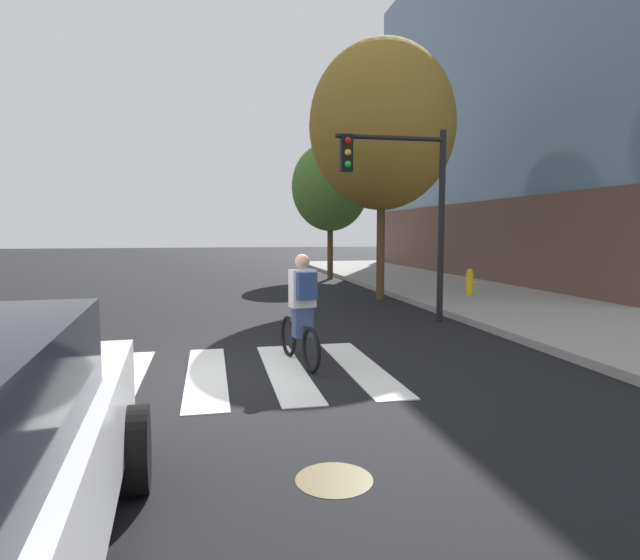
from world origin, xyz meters
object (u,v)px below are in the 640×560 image
at_px(cyclist, 302,310).
at_px(traffic_light_near, 406,192).
at_px(street_tree_mid, 330,187).
at_px(fire_hydrant, 470,282).
at_px(manhole_cover, 334,479).
at_px(street_tree_near, 382,126).

relative_size(cyclist, traffic_light_near, 0.40).
height_order(cyclist, traffic_light_near, traffic_light_near).
bearing_deg(cyclist, street_tree_mid, 75.41).
xyz_separation_m(fire_hydrant, street_tree_mid, (-2.50, 7.54, 3.35)).
height_order(manhole_cover, fire_hydrant, fire_hydrant).
relative_size(cyclist, street_tree_near, 0.23).
height_order(traffic_light_near, fire_hydrant, traffic_light_near).
bearing_deg(fire_hydrant, street_tree_mid, 108.31).
height_order(manhole_cover, cyclist, cyclist).
bearing_deg(street_tree_mid, manhole_cover, -102.80).
bearing_deg(fire_hydrant, cyclist, -133.38).
xyz_separation_m(cyclist, traffic_light_near, (2.83, 3.14, 2.02)).
relative_size(traffic_light_near, street_tree_mid, 0.73).
bearing_deg(street_tree_near, manhole_cover, -110.17).
bearing_deg(cyclist, fire_hydrant, 46.62).
distance_m(traffic_light_near, fire_hydrant, 5.27).
distance_m(manhole_cover, cyclist, 3.77).
xyz_separation_m(street_tree_near, street_tree_mid, (0.07, 6.93, -1.17)).
height_order(cyclist, street_tree_near, street_tree_near).
height_order(cyclist, fire_hydrant, cyclist).
bearing_deg(street_tree_near, fire_hydrant, -13.33).
height_order(street_tree_near, street_tree_mid, street_tree_near).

